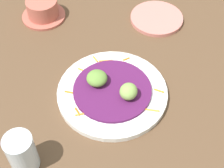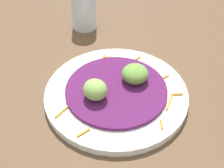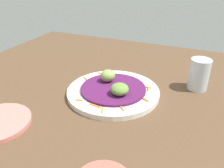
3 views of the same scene
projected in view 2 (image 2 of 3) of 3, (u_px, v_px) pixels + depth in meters
The scene contains 7 objects.
table_surface at pixel (125, 122), 54.77cm from camera, with size 110.00×110.00×2.00cm, color brown.
main_plate at pixel (116, 94), 57.61cm from camera, with size 27.41×27.41×1.55cm, color white.
cabbage_bed at pixel (116, 90), 56.83cm from camera, with size 19.42×19.42×0.75cm, color #51194C.
carrot_garnish at pixel (128, 89), 57.29cm from camera, with size 23.82×21.49×0.40cm.
guac_scoop_left at pixel (136, 74), 57.17cm from camera, with size 5.13×5.16×3.22cm, color olive.
guac_scoop_center at pixel (95, 90), 53.61cm from camera, with size 4.59×4.25×3.73cm, color #84A851.
water_glass at pixel (84, 10), 73.35cm from camera, with size 6.07×6.07×9.72cm, color silver.
Camera 2 is at (-34.89, -6.14, 43.42)cm, focal length 47.91 mm.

